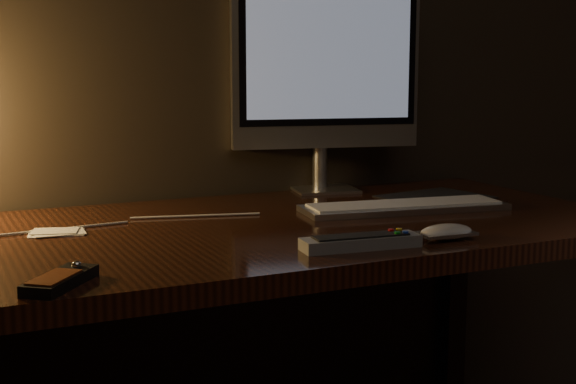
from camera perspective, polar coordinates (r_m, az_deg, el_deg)
name	(u,v)px	position (r m, az deg, el deg)	size (l,w,h in m)	color
desk	(242,277)	(1.74, -3.27, -6.07)	(1.60, 0.75, 0.75)	#35170C
monitor	(326,73)	(2.06, 2.74, 8.46)	(0.49, 0.17, 0.51)	silver
keyboard	(404,206)	(1.83, 8.27, -1.02)	(0.47, 0.13, 0.02)	silver
mousepad	(435,197)	(2.01, 10.42, -0.34)	(0.24, 0.19, 0.00)	black
mouse	(446,234)	(1.54, 11.17, -2.96)	(0.11, 0.06, 0.02)	white
media_remote	(60,280)	(1.24, -15.89, -6.02)	(0.13, 0.15, 0.03)	black
tv_remote	(361,242)	(1.44, 5.19, -3.54)	(0.22, 0.08, 0.03)	gray
papers	(57,232)	(1.62, -16.13, -2.77)	(0.11, 0.07, 0.01)	white
cable	(130,223)	(1.68, -11.20, -2.21)	(0.00, 0.00, 0.58)	white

